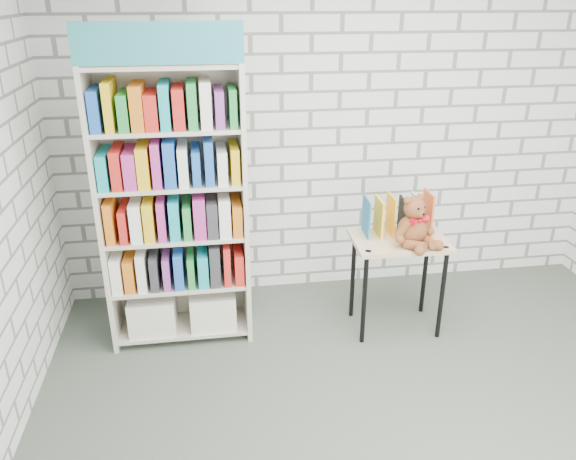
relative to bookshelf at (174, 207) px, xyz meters
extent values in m
plane|color=#424D41|center=(1.31, -1.36, -1.03)|extent=(4.50, 4.50, 0.00)
cube|color=silver|center=(1.31, 0.64, 0.37)|extent=(4.50, 0.02, 2.80)
cube|color=beige|center=(-0.49, -0.01, -0.02)|extent=(0.03, 0.39, 2.01)
cube|color=beige|center=(0.49, -0.01, -0.02)|extent=(0.03, 0.39, 2.01)
cube|color=beige|center=(0.00, 0.18, -0.02)|extent=(1.01, 0.02, 2.01)
cube|color=teal|center=(0.00, -0.19, 1.11)|extent=(1.01, 0.02, 0.25)
cube|color=beige|center=(0.00, -0.01, -0.96)|extent=(0.94, 0.37, 0.03)
cube|color=beige|center=(0.00, -0.01, -0.58)|extent=(0.94, 0.37, 0.03)
cube|color=beige|center=(0.00, -0.01, -0.20)|extent=(0.94, 0.37, 0.03)
cube|color=beige|center=(0.00, -0.01, 0.18)|extent=(0.94, 0.37, 0.03)
cube|color=beige|center=(0.00, -0.01, 0.56)|extent=(0.94, 0.37, 0.03)
cube|color=beige|center=(0.00, -0.01, 0.96)|extent=(0.94, 0.37, 0.03)
cube|color=silver|center=(-0.22, -0.01, -0.81)|extent=(0.34, 0.33, 0.27)
cube|color=silver|center=(0.22, -0.01, -0.81)|extent=(0.34, 0.33, 0.27)
cube|color=#BF338C|center=(0.00, -0.02, -0.43)|extent=(0.94, 0.33, 0.27)
cube|color=#19A5B2|center=(0.00, -0.02, -0.05)|extent=(0.94, 0.33, 0.27)
cube|color=white|center=(0.00, -0.02, 0.33)|extent=(0.94, 0.33, 0.27)
cube|color=purple|center=(0.00, -0.02, 0.71)|extent=(0.94, 0.33, 0.27)
cube|color=tan|center=(1.61, -0.15, -0.30)|extent=(0.71, 0.50, 0.03)
cylinder|color=black|center=(1.31, -0.32, -0.67)|extent=(0.03, 0.03, 0.71)
cylinder|color=black|center=(1.32, 0.05, -0.67)|extent=(0.03, 0.03, 0.71)
cylinder|color=black|center=(1.89, -0.34, -0.67)|extent=(0.03, 0.03, 0.71)
cylinder|color=black|center=(1.91, 0.03, -0.67)|extent=(0.03, 0.03, 0.71)
cylinder|color=black|center=(1.32, -0.31, -0.29)|extent=(0.05, 0.05, 0.01)
cylinder|color=black|center=(1.88, -0.33, -0.29)|extent=(0.05, 0.05, 0.01)
cube|color=teal|center=(1.38, -0.03, -0.14)|extent=(0.02, 0.21, 0.29)
cube|color=yellow|center=(1.47, -0.03, -0.14)|extent=(0.02, 0.21, 0.29)
cube|color=yellow|center=(1.57, -0.03, -0.14)|extent=(0.02, 0.21, 0.29)
cube|color=black|center=(1.66, -0.04, -0.14)|extent=(0.02, 0.21, 0.29)
cube|color=silver|center=(1.75, -0.04, -0.14)|extent=(0.02, 0.21, 0.29)
cube|color=#DC5526|center=(1.85, -0.04, -0.14)|extent=(0.02, 0.21, 0.29)
ellipsoid|color=brown|center=(1.66, -0.23, -0.18)|extent=(0.22, 0.18, 0.22)
sphere|color=brown|center=(1.66, -0.24, -0.01)|extent=(0.16, 0.16, 0.16)
sphere|color=brown|center=(1.60, -0.24, 0.05)|extent=(0.06, 0.06, 0.06)
sphere|color=brown|center=(1.71, -0.20, 0.05)|extent=(0.06, 0.06, 0.06)
sphere|color=brown|center=(1.69, -0.30, -0.03)|extent=(0.06, 0.06, 0.06)
sphere|color=black|center=(1.66, -0.31, 0.01)|extent=(0.02, 0.02, 0.02)
sphere|color=black|center=(1.71, -0.29, 0.01)|extent=(0.02, 0.02, 0.02)
sphere|color=black|center=(1.70, -0.32, -0.03)|extent=(0.02, 0.02, 0.02)
cylinder|color=brown|center=(1.57, -0.29, -0.15)|extent=(0.12, 0.08, 0.15)
cylinder|color=brown|center=(1.77, -0.21, -0.15)|extent=(0.11, 0.12, 0.15)
sphere|color=brown|center=(1.54, -0.32, -0.21)|extent=(0.06, 0.06, 0.06)
sphere|color=brown|center=(1.80, -0.22, -0.21)|extent=(0.06, 0.06, 0.06)
cylinder|color=brown|center=(1.64, -0.36, -0.24)|extent=(0.15, 0.17, 0.09)
cylinder|color=brown|center=(1.76, -0.31, -0.24)|extent=(0.08, 0.17, 0.09)
sphere|color=brown|center=(1.65, -0.43, -0.25)|extent=(0.07, 0.07, 0.07)
sphere|color=brown|center=(1.81, -0.37, -0.25)|extent=(0.07, 0.07, 0.07)
cone|color=red|center=(1.65, -0.31, -0.08)|extent=(0.08, 0.08, 0.06)
cone|color=red|center=(1.72, -0.28, -0.08)|extent=(0.08, 0.08, 0.06)
sphere|color=red|center=(1.69, -0.30, -0.08)|extent=(0.03, 0.03, 0.03)
camera|label=1|loc=(0.23, -3.73, 1.39)|focal=35.00mm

